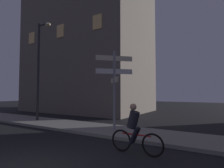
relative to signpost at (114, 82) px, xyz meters
name	(u,v)px	position (x,y,z in m)	size (l,w,h in m)	color
sidewalk_kerb	(123,132)	(0.22, 0.46, -2.39)	(40.00, 2.51, 0.14)	gray
signpost	(114,82)	(0.00, 0.00, 0.00)	(1.29, 1.29, 3.82)	gray
street_lamp	(40,64)	(-6.23, 0.55, 1.49)	(1.21, 0.28, 6.61)	#2D2D30
cyclist	(135,130)	(1.92, -1.96, -1.72)	(1.82, 0.32, 1.61)	black
building_left_block	(89,21)	(-8.48, 8.67, 7.65)	(12.76, 8.44, 20.24)	#6B6056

